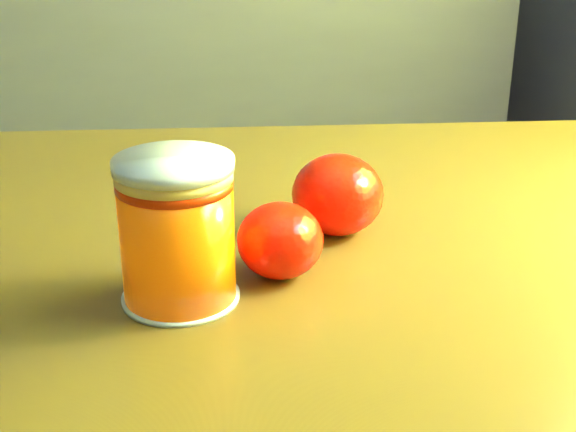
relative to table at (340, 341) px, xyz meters
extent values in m
cube|color=brown|center=(0.00, 0.00, 0.07)|extent=(1.07, 0.83, 0.04)
cylinder|color=#FC5E05|center=(-0.14, -0.06, 0.14)|extent=(0.08, 0.08, 0.09)
cylinder|color=#F8CA65|center=(-0.14, -0.06, 0.19)|extent=(0.08, 0.08, 0.01)
cylinder|color=silver|center=(-0.14, -0.06, 0.19)|extent=(0.08, 0.08, 0.01)
ellipsoid|color=#FF1905|center=(0.00, 0.02, 0.13)|extent=(0.09, 0.09, 0.07)
ellipsoid|color=#FF1905|center=(-0.06, -0.04, 0.12)|extent=(0.08, 0.08, 0.06)
camera|label=1|loc=(-0.19, -0.57, 0.37)|focal=50.00mm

